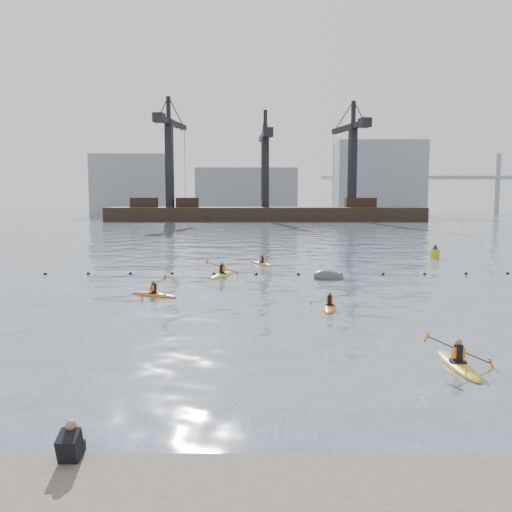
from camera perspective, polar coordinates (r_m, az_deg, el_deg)
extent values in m
plane|color=#34434C|center=(16.66, 6.99, -13.06)|extent=(400.00, 400.00, 0.00)
cube|color=black|center=(11.44, -19.00, -18.44)|extent=(0.38, 0.60, 0.67)
cube|color=black|center=(11.70, -18.61, -18.72)|extent=(0.34, 0.40, 0.24)
sphere|color=#8C6651|center=(11.38, -18.90, -16.50)|extent=(0.21, 0.21, 0.21)
sphere|color=black|center=(41.33, -21.28, -1.78)|extent=(0.24, 0.24, 0.24)
sphere|color=black|center=(40.49, -17.24, -1.79)|extent=(0.24, 0.24, 0.24)
sphere|color=black|center=(39.78, -13.08, -1.81)|extent=(0.24, 0.24, 0.24)
sphere|color=black|center=(39.18, -8.81, -1.84)|extent=(0.24, 0.24, 0.24)
sphere|color=black|center=(38.70, -4.44, -1.89)|extent=(0.24, 0.24, 0.24)
sphere|color=black|center=(38.41, 0.01, -1.93)|extent=(0.24, 0.24, 0.24)
sphere|color=black|center=(38.39, 4.49, -1.95)|extent=(0.24, 0.24, 0.24)
sphere|color=black|center=(38.71, 8.93, -1.94)|extent=(0.24, 0.24, 0.24)
sphere|color=black|center=(39.37, 13.23, -1.90)|extent=(0.24, 0.24, 0.24)
sphere|color=black|center=(40.31, 17.34, -1.83)|extent=(0.24, 0.24, 0.24)
sphere|color=black|center=(41.45, 21.24, -1.75)|extent=(0.24, 0.24, 0.24)
sphere|color=black|center=(42.69, 24.95, -1.69)|extent=(0.24, 0.24, 0.24)
cube|color=black|center=(125.70, 0.97, 4.13)|extent=(72.00, 12.00, 4.50)
cube|color=black|center=(128.28, -11.69, 5.54)|extent=(6.00, 3.00, 2.20)
cube|color=black|center=(126.63, -7.24, 5.62)|extent=(5.00, 3.00, 2.20)
cube|color=black|center=(127.87, 10.93, 5.56)|extent=(7.00, 3.00, 2.20)
cube|color=black|center=(127.42, -9.10, 9.60)|extent=(1.85, 1.85, 20.00)
cube|color=black|center=(130.86, -8.78, 13.65)|extent=(4.31, 17.93, 1.20)
cube|color=black|center=(122.44, -10.18, 14.14)|extent=(2.62, 2.94, 2.00)
cube|color=black|center=(128.77, -9.20, 15.16)|extent=(0.93, 0.93, 5.00)
cube|color=black|center=(125.77, 0.98, 9.03)|extent=(1.73, 1.73, 17.00)
cube|color=black|center=(128.62, 0.88, 12.50)|extent=(2.50, 15.05, 1.20)
cube|color=black|center=(121.21, 1.25, 12.89)|extent=(2.42, 2.78, 2.00)
cube|color=black|center=(126.78, 0.99, 14.00)|extent=(0.87, 0.87, 5.00)
cube|color=black|center=(127.70, 10.11, 9.35)|extent=(1.96, 1.96, 19.00)
cube|color=black|center=(130.81, 9.70, 13.19)|extent=(5.56, 16.73, 1.20)
cube|color=black|center=(123.18, 11.40, 13.60)|extent=(2.80, 3.08, 2.00)
cube|color=black|center=(128.93, 10.22, 14.68)|extent=(0.98, 0.98, 5.00)
cube|color=gray|center=(169.95, -12.96, 7.28)|extent=(22.00, 14.00, 18.00)
cube|color=gray|center=(165.64, -0.98, 6.77)|extent=(30.00, 14.00, 14.00)
cube|color=gray|center=(169.76, 12.78, 7.96)|extent=(26.00, 14.00, 22.00)
cube|color=gray|center=(194.25, 17.30, 7.89)|extent=(70.00, 2.00, 1.20)
cylinder|color=gray|center=(188.39, 9.93, 7.53)|extent=(1.60, 1.60, 20.00)
cylinder|color=gray|center=(202.94, 24.09, 6.98)|extent=(1.60, 1.60, 20.00)
ellipsoid|color=#D16613|center=(27.20, 7.75, -5.39)|extent=(1.07, 2.97, 0.29)
cylinder|color=black|center=(27.17, 7.75, -5.14)|extent=(0.63, 0.63, 0.05)
cylinder|color=black|center=(27.12, 7.76, -4.61)|extent=(0.27, 0.27, 0.47)
cube|color=#FB630D|center=(27.12, 7.76, -4.57)|extent=(0.36, 0.25, 0.31)
sphere|color=#8C6651|center=(27.07, 7.77, -3.95)|extent=(0.19, 0.19, 0.19)
cylinder|color=black|center=(27.11, 7.77, -4.42)|extent=(1.92, 0.36, 0.57)
cube|color=#D85914|center=(27.20, 5.79, -4.90)|extent=(0.15, 0.15, 0.31)
cube|color=#D85914|center=(27.05, 9.75, -3.94)|extent=(0.15, 0.15, 0.31)
ellipsoid|color=gold|center=(19.08, 20.47, -10.76)|extent=(0.72, 3.34, 0.33)
cylinder|color=black|center=(19.04, 20.49, -10.37)|extent=(0.63, 0.63, 0.06)
cylinder|color=black|center=(18.96, 20.52, -9.53)|extent=(0.31, 0.31, 0.54)
cube|color=#FB630D|center=(18.96, 20.52, -9.47)|extent=(0.38, 0.23, 0.35)
sphere|color=#8C6651|center=(18.87, 20.56, -8.46)|extent=(0.22, 0.22, 0.22)
cylinder|color=black|center=(18.93, 20.53, -9.22)|extent=(2.12, 0.07, 0.94)
cube|color=#D85914|center=(18.47, 17.48, -8.15)|extent=(0.19, 0.15, 0.35)
cube|color=#D85914|center=(19.45, 23.45, -10.23)|extent=(0.19, 0.15, 0.35)
ellipsoid|color=#BE6511|center=(30.80, -10.70, -4.06)|extent=(3.07, 2.08, 0.32)
cylinder|color=black|center=(30.78, -10.71, -3.83)|extent=(0.80, 0.80, 0.06)
cylinder|color=black|center=(30.73, -10.72, -3.32)|extent=(0.30, 0.30, 0.51)
cube|color=#FB630D|center=(30.73, -10.72, -3.28)|extent=(0.36, 0.42, 0.34)
sphere|color=#8C6651|center=(30.68, -10.73, -2.68)|extent=(0.21, 0.21, 0.21)
cylinder|color=black|center=(30.71, -10.72, -3.14)|extent=(1.02, 1.81, 0.80)
cube|color=#D85914|center=(30.02, -11.94, -4.07)|extent=(0.20, 0.21, 0.33)
cube|color=#D85914|center=(31.43, -9.56, -2.25)|extent=(0.20, 0.21, 0.33)
ellipsoid|color=gold|center=(37.82, -3.60, -2.05)|extent=(1.85, 3.59, 0.36)
cylinder|color=black|center=(37.80, -3.60, -1.83)|extent=(0.85, 0.85, 0.07)
cylinder|color=black|center=(37.76, -3.60, -1.36)|extent=(0.33, 0.33, 0.58)
cube|color=#FB630D|center=(37.75, -3.60, -1.33)|extent=(0.46, 0.36, 0.38)
sphere|color=#8C6651|center=(37.71, -3.60, -0.78)|extent=(0.23, 0.23, 0.23)
cylinder|color=black|center=(37.74, -3.60, -1.20)|extent=(2.23, 0.82, 0.77)
cube|color=#D85914|center=(38.16, -5.17, -0.62)|extent=(0.21, 0.20, 0.38)
cube|color=#D85914|center=(37.36, -2.00, -1.79)|extent=(0.21, 0.20, 0.38)
ellipsoid|color=gold|center=(44.20, 0.64, -0.84)|extent=(2.02, 2.86, 0.30)
cylinder|color=black|center=(44.19, 0.64, -0.69)|extent=(0.76, 0.76, 0.06)
cylinder|color=black|center=(44.16, 0.64, -0.35)|extent=(0.28, 0.28, 0.48)
cube|color=#FB630D|center=(44.15, 0.64, -0.33)|extent=(0.39, 0.35, 0.32)
sphere|color=#8C6651|center=(44.12, 0.64, 0.07)|extent=(0.19, 0.19, 0.19)
cylinder|color=black|center=(44.15, 0.64, -0.23)|extent=(1.73, 1.04, 0.54)
cube|color=#D85914|center=(43.70, -0.42, -0.61)|extent=(0.17, 0.17, 0.32)
cube|color=#D85914|center=(44.61, 1.69, 0.14)|extent=(0.17, 0.17, 0.32)
ellipsoid|color=#3E4144|center=(36.90, 7.73, -2.37)|extent=(2.54, 1.56, 1.56)
cylinder|color=#BD9D12|center=(50.99, 18.31, 0.14)|extent=(0.80, 0.80, 1.03)
cone|color=black|center=(50.92, 18.34, 0.97)|extent=(0.50, 0.50, 0.40)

